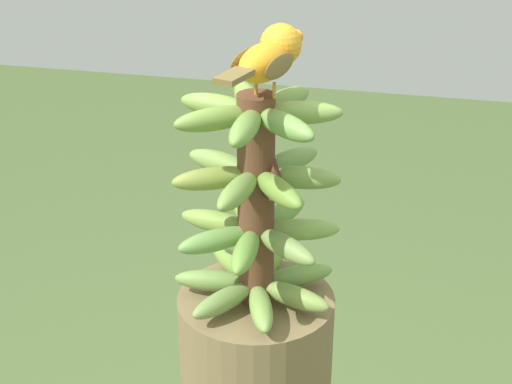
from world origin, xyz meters
TOP-DOWN VIEW (x-y plane):
  - banana_bunch at (-0.00, -0.00)m, footprint 0.26×0.26m
  - perched_bird at (0.01, -0.02)m, footprint 0.21×0.09m

SIDE VIEW (x-z plane):
  - banana_bunch at x=0.00m, z-range 0.99..1.33m
  - perched_bird at x=0.01m, z-range 1.34..1.43m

